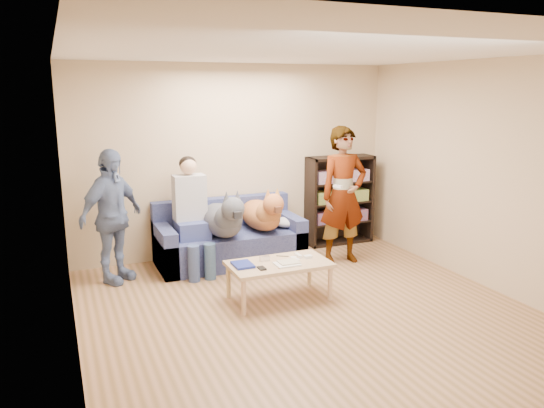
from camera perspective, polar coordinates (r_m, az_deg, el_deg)
name	(u,v)px	position (r m, az deg, el deg)	size (l,w,h in m)	color
ground	(318,320)	(5.45, 4.97, -12.35)	(5.00, 5.00, 0.00)	brown
ceiling	(323,51)	(4.96, 5.56, 16.06)	(5.00, 5.00, 0.00)	white
wall_back	(236,160)	(7.32, -3.93, 4.70)	(4.50, 4.50, 0.00)	tan
wall_front	(544,279)	(3.14, 27.18, -7.21)	(4.50, 4.50, 0.00)	tan
wall_left	(68,215)	(4.48, -21.12, -1.07)	(5.00, 5.00, 0.00)	tan
wall_right	(501,178)	(6.40, 23.38, 2.59)	(5.00, 5.00, 0.00)	tan
blanket	(287,222)	(7.20, 1.67, -1.95)	(0.37, 0.32, 0.13)	#B8B8BD
person_standing_right	(343,195)	(6.98, 7.67, 0.91)	(0.66, 0.43, 1.80)	gray
person_standing_left	(112,217)	(6.50, -16.88, -1.30)	(0.94, 0.39, 1.60)	#6A7BAA
held_controller	(338,187)	(6.68, 7.09, 1.88)	(0.04, 0.12, 0.03)	silver
notebook_blue	(243,265)	(5.70, -3.16, -6.53)	(0.20, 0.26, 0.03)	navy
papers	(287,264)	(5.72, 1.62, -6.47)	(0.26, 0.20, 0.01)	silver
magazine	(289,262)	(5.75, 1.82, -6.25)	(0.22, 0.17, 0.01)	#BEB498
camera_silver	(265,258)	(5.85, -0.79, -5.87)	(0.11, 0.06, 0.05)	silver
controller_a	(298,255)	(5.99, 2.85, -5.55)	(0.04, 0.13, 0.03)	white
controller_b	(308,257)	(5.95, 3.88, -5.67)	(0.09, 0.06, 0.03)	white
headphone_cup_a	(296,260)	(5.85, 2.65, -6.03)	(0.07, 0.07, 0.02)	white
headphone_cup_b	(293,258)	(5.92, 2.31, -5.80)	(0.07, 0.07, 0.02)	white
pen_orange	(283,267)	(5.65, 1.22, -6.78)	(0.01, 0.01, 0.14)	#DC5C1F
pen_black	(282,256)	(5.99, 1.13, -5.62)	(0.01, 0.01, 0.14)	black
wallet	(262,268)	(5.60, -1.12, -6.92)	(0.07, 0.12, 0.01)	black
sofa	(229,241)	(7.08, -4.67, -4.02)	(1.90, 0.85, 0.82)	#515B93
person_seated	(192,211)	(6.70, -8.62, -0.71)	(0.40, 0.73, 1.47)	#455297
dog_gray	(223,219)	(6.71, -5.27, -1.57)	(0.46, 1.27, 0.67)	#4D4E57
dog_tan	(263,214)	(6.99, -1.01, -1.04)	(0.44, 1.18, 0.64)	#B46E37
coffee_table	(279,267)	(5.81, 0.76, -6.74)	(1.10, 0.60, 0.42)	tan
bookshelf	(339,198)	(7.91, 7.24, 0.64)	(1.00, 0.34, 1.30)	black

